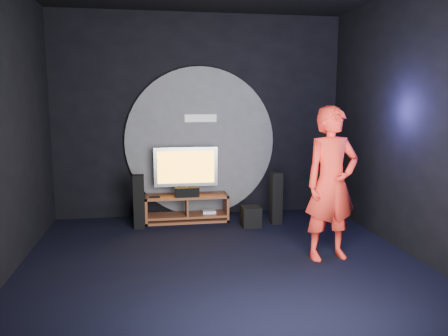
{
  "coord_description": "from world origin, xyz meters",
  "views": [
    {
      "loc": [
        -0.83,
        -5.14,
        2.02
      ],
      "look_at": [
        0.19,
        1.05,
        1.05
      ],
      "focal_mm": 35.0,
      "sensor_mm": 36.0,
      "label": 1
    }
  ],
  "objects_px": {
    "media_console": "(187,210)",
    "tower_speaker_left": "(139,202)",
    "player": "(331,184)",
    "tv": "(186,169)",
    "subwoofer": "(251,216)",
    "tower_speaker_right": "(276,198)"
  },
  "relations": [
    {
      "from": "tv",
      "to": "subwoofer",
      "type": "distance_m",
      "value": 1.36
    },
    {
      "from": "tv",
      "to": "player",
      "type": "distance_m",
      "value": 2.71
    },
    {
      "from": "tv",
      "to": "tower_speaker_left",
      "type": "bearing_deg",
      "value": -155.83
    },
    {
      "from": "tower_speaker_left",
      "to": "player",
      "type": "distance_m",
      "value": 3.08
    },
    {
      "from": "media_console",
      "to": "tower_speaker_left",
      "type": "height_order",
      "value": "tower_speaker_left"
    },
    {
      "from": "tv",
      "to": "player",
      "type": "height_order",
      "value": "player"
    },
    {
      "from": "subwoofer",
      "to": "media_console",
      "type": "bearing_deg",
      "value": 153.8
    },
    {
      "from": "tower_speaker_left",
      "to": "player",
      "type": "height_order",
      "value": "player"
    },
    {
      "from": "media_console",
      "to": "subwoofer",
      "type": "distance_m",
      "value": 1.11
    },
    {
      "from": "media_console",
      "to": "tv",
      "type": "height_order",
      "value": "tv"
    },
    {
      "from": "tv",
      "to": "tower_speaker_right",
      "type": "relative_size",
      "value": 1.24
    },
    {
      "from": "player",
      "to": "tv",
      "type": "bearing_deg",
      "value": 121.11
    },
    {
      "from": "subwoofer",
      "to": "player",
      "type": "height_order",
      "value": "player"
    },
    {
      "from": "media_console",
      "to": "tower_speaker_right",
      "type": "xyz_separation_m",
      "value": [
        1.44,
        -0.39,
        0.23
      ]
    },
    {
      "from": "subwoofer",
      "to": "player",
      "type": "distance_m",
      "value": 1.89
    },
    {
      "from": "tower_speaker_right",
      "to": "player",
      "type": "relative_size",
      "value": 0.44
    },
    {
      "from": "tv",
      "to": "player",
      "type": "xyz_separation_m",
      "value": [
        1.68,
        -2.12,
        0.09
      ]
    },
    {
      "from": "player",
      "to": "subwoofer",
      "type": "bearing_deg",
      "value": 106.15
    },
    {
      "from": "tower_speaker_right",
      "to": "media_console",
      "type": "bearing_deg",
      "value": 164.82
    },
    {
      "from": "tower_speaker_left",
      "to": "subwoofer",
      "type": "xyz_separation_m",
      "value": [
        1.78,
        -0.21,
        -0.27
      ]
    },
    {
      "from": "tower_speaker_right",
      "to": "tv",
      "type": "bearing_deg",
      "value": 162.44
    },
    {
      "from": "media_console",
      "to": "tower_speaker_left",
      "type": "bearing_deg",
      "value": -160.23
    }
  ]
}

